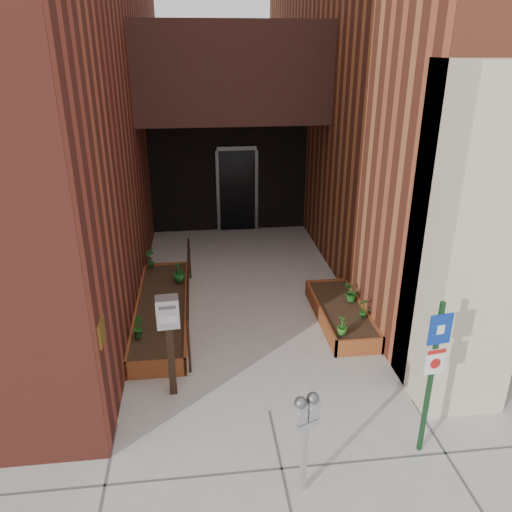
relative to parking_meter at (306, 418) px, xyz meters
name	(u,v)px	position (x,y,z in m)	size (l,w,h in m)	color
ground	(269,411)	(-0.18, 1.30, -0.99)	(80.00, 80.00, 0.00)	#9E9991
architecture	(219,23)	(-0.37, 8.20, 3.99)	(20.00, 14.60, 10.00)	maroon
planter_left	(162,311)	(-1.73, 4.00, -0.85)	(0.90, 3.60, 0.30)	maroon
planter_right	(341,314)	(1.42, 3.50, -0.85)	(0.80, 2.20, 0.30)	maroon
handrail	(188,280)	(-1.23, 3.95, -0.24)	(0.04, 3.34, 0.90)	black
parking_meter	(306,418)	(0.00, 0.00, 0.00)	(0.30, 0.20, 1.28)	#A6A6A8
sign_post	(434,364)	(1.53, 0.40, 0.26)	(0.28, 0.08, 2.03)	#14391B
payment_dropbox	(169,326)	(-1.47, 1.85, 0.10)	(0.32, 0.25, 1.51)	black
shrub_left_a	(169,317)	(-1.55, 3.16, -0.51)	(0.33, 0.33, 0.36)	#295F1B
shrub_left_b	(138,327)	(-2.03, 2.93, -0.52)	(0.18, 0.18, 0.33)	#1C5618
shrub_left_c	(179,272)	(-1.43, 4.87, -0.49)	(0.23, 0.23, 0.40)	#19591F
shrub_left_d	(150,258)	(-2.03, 5.60, -0.49)	(0.21, 0.21, 0.40)	#1C5017
shrub_right_a	(342,326)	(1.17, 2.60, -0.53)	(0.17, 0.17, 0.31)	#29611B
shrub_right_b	(364,308)	(1.66, 3.07, -0.50)	(0.20, 0.20, 0.38)	#1B5518
shrub_right_c	(351,293)	(1.63, 3.66, -0.53)	(0.29, 0.29, 0.32)	#1D5A19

